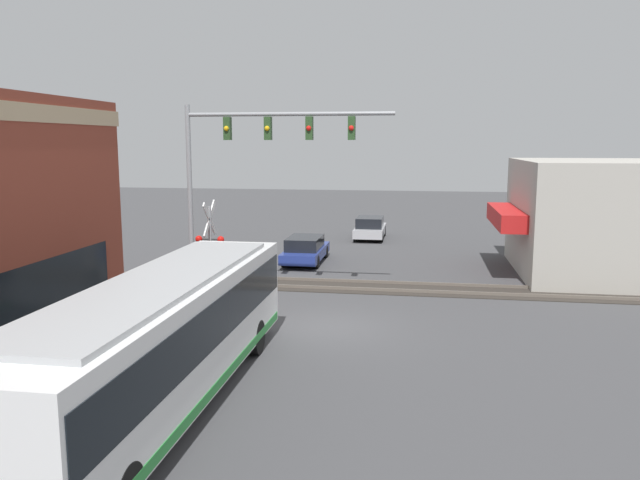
{
  "coord_description": "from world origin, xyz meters",
  "views": [
    {
      "loc": [
        -19.76,
        -2.94,
        6.07
      ],
      "look_at": [
        3.9,
        0.9,
        2.31
      ],
      "focal_mm": 35.0,
      "sensor_mm": 36.0,
      "label": 1
    }
  ],
  "objects_px": {
    "parked_car_silver": "(370,229)",
    "pedestrian_at_crossing": "(238,270)",
    "crossing_signal": "(210,239)",
    "parked_car_blue": "(305,250)",
    "city_bus": "(162,337)"
  },
  "relations": [
    {
      "from": "parked_car_silver",
      "to": "pedestrian_at_crossing",
      "type": "distance_m",
      "value": 15.87
    },
    {
      "from": "parked_car_silver",
      "to": "parked_car_blue",
      "type": "bearing_deg",
      "value": 163.05
    },
    {
      "from": "crossing_signal",
      "to": "pedestrian_at_crossing",
      "type": "height_order",
      "value": "crossing_signal"
    },
    {
      "from": "parked_car_blue",
      "to": "pedestrian_at_crossing",
      "type": "bearing_deg",
      "value": 167.38
    },
    {
      "from": "pedestrian_at_crossing",
      "to": "parked_car_blue",
      "type": "bearing_deg",
      "value": -12.62
    },
    {
      "from": "crossing_signal",
      "to": "parked_car_silver",
      "type": "bearing_deg",
      "value": -17.42
    },
    {
      "from": "city_bus",
      "to": "crossing_signal",
      "type": "distance_m",
      "value": 10.62
    },
    {
      "from": "crossing_signal",
      "to": "parked_car_blue",
      "type": "bearing_deg",
      "value": -17.95
    },
    {
      "from": "crossing_signal",
      "to": "city_bus",
      "type": "bearing_deg",
      "value": -166.8
    },
    {
      "from": "crossing_signal",
      "to": "parked_car_blue",
      "type": "distance_m",
      "value": 8.03
    },
    {
      "from": "crossing_signal",
      "to": "parked_car_blue",
      "type": "height_order",
      "value": "crossing_signal"
    },
    {
      "from": "city_bus",
      "to": "pedestrian_at_crossing",
      "type": "xyz_separation_m",
      "value": [
        11.01,
        1.52,
        -0.76
      ]
    },
    {
      "from": "parked_car_silver",
      "to": "pedestrian_at_crossing",
      "type": "height_order",
      "value": "pedestrian_at_crossing"
    },
    {
      "from": "city_bus",
      "to": "crossing_signal",
      "type": "relative_size",
      "value": 3.21
    },
    {
      "from": "crossing_signal",
      "to": "pedestrian_at_crossing",
      "type": "relative_size",
      "value": 2.1
    }
  ]
}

